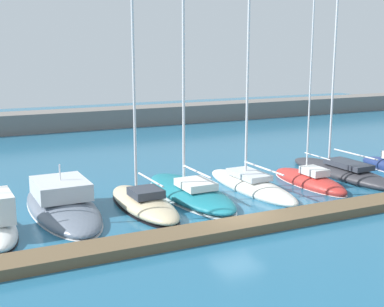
# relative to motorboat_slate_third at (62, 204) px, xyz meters

# --- Properties ---
(ground_plane) EXTENTS (120.00, 120.00, 0.00)m
(ground_plane) POSITION_rel_motorboat_slate_third_xyz_m (7.95, -5.94, -0.38)
(ground_plane) COLOR #236084
(dock_pier) EXTENTS (37.47, 1.82, 0.49)m
(dock_pier) POSITION_rel_motorboat_slate_third_xyz_m (7.95, -7.26, -0.14)
(dock_pier) COLOR brown
(dock_pier) RESTS_ON ground_plane
(breakwater_seawall) EXTENTS (108.00, 3.94, 2.11)m
(breakwater_seawall) POSITION_rel_motorboat_slate_third_xyz_m (7.95, 29.85, 0.67)
(breakwater_seawall) COLOR slate
(breakwater_seawall) RESTS_ON ground_plane
(motorboat_slate_third) EXTENTS (3.61, 10.62, 3.09)m
(motorboat_slate_third) POSITION_rel_motorboat_slate_third_xyz_m (0.00, 0.00, 0.00)
(motorboat_slate_third) COLOR slate
(motorboat_slate_third) RESTS_ON ground_plane
(sailboat_sand_fourth) EXTENTS (2.73, 8.08, 16.76)m
(sailboat_sand_fourth) POSITION_rel_motorboat_slate_third_xyz_m (4.29, -1.65, 0.06)
(sailboat_sand_fourth) COLOR beige
(sailboat_sand_fourth) RESTS_ON ground_plane
(sailboat_teal_fifth) EXTENTS (3.41, 9.98, 18.70)m
(sailboat_teal_fifth) POSITION_rel_motorboat_slate_third_xyz_m (7.72, -0.60, 0.03)
(sailboat_teal_fifth) COLOR #19707F
(sailboat_teal_fifth) RESTS_ON ground_plane
(sailboat_ivory_sixth) EXTENTS (2.54, 9.47, 15.46)m
(sailboat_ivory_sixth) POSITION_rel_motorboat_slate_third_xyz_m (12.03, -0.75, -0.04)
(sailboat_ivory_sixth) COLOR silver
(sailboat_ivory_sixth) RESTS_ON ground_plane
(sailboat_red_seventh) EXTENTS (2.27, 7.17, 12.83)m
(sailboat_red_seventh) POSITION_rel_motorboat_slate_third_xyz_m (16.19, -1.50, -0.10)
(sailboat_red_seventh) COLOR #B72D28
(sailboat_red_seventh) RESTS_ON ground_plane
(sailboat_charcoal_eighth) EXTENTS (2.77, 10.23, 16.31)m
(sailboat_charcoal_eighth) POSITION_rel_motorboat_slate_third_xyz_m (19.81, -0.57, -0.02)
(sailboat_charcoal_eighth) COLOR #2D2D33
(sailboat_charcoal_eighth) RESTS_ON ground_plane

